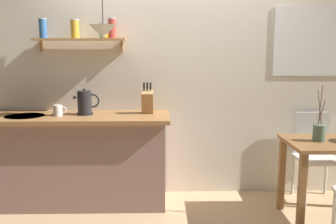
{
  "coord_description": "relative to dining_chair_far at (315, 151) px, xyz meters",
  "views": [
    {
      "loc": [
        -0.17,
        -3.3,
        1.55
      ],
      "look_at": [
        -0.1,
        0.25,
        0.95
      ],
      "focal_mm": 39.93,
      "sensor_mm": 36.0,
      "label": 1
    }
  ],
  "objects": [
    {
      "name": "coffee_mug_by_sink",
      "position": [
        -2.59,
        -0.14,
        0.46
      ],
      "size": [
        0.13,
        0.09,
        0.1
      ],
      "color": "white",
      "rests_on": "kitchen_counter"
    },
    {
      "name": "twig_vase",
      "position": [
        -0.2,
        -0.52,
        0.32
      ],
      "size": [
        0.11,
        0.11,
        0.5
      ],
      "color": "#567056",
      "rests_on": "dining_table"
    },
    {
      "name": "back_wall",
      "position": [
        -1.22,
        0.23,
        0.85
      ],
      "size": [
        6.8,
        0.11,
        2.7
      ],
      "color": "silver",
      "rests_on": "ground_plane"
    },
    {
      "name": "wall_shelf",
      "position": [
        -2.36,
        0.08,
        1.19
      ],
      "size": [
        0.92,
        0.2,
        0.33
      ],
      "color": "tan"
    },
    {
      "name": "ground_plane",
      "position": [
        -1.43,
        -0.42,
        -0.5
      ],
      "size": [
        14.0,
        14.0,
        0.0
      ],
      "primitive_type": "plane",
      "color": "tan"
    },
    {
      "name": "electric_kettle",
      "position": [
        -2.34,
        -0.08,
        0.53
      ],
      "size": [
        0.25,
        0.16,
        0.26
      ],
      "color": "black",
      "rests_on": "kitchen_counter"
    },
    {
      "name": "dining_chair_far",
      "position": [
        0.0,
        0.0,
        0.0
      ],
      "size": [
        0.42,
        0.41,
        0.9
      ],
      "color": "silver",
      "rests_on": "ground_plane"
    },
    {
      "name": "knife_block",
      "position": [
        -1.73,
        -0.02,
        0.53
      ],
      "size": [
        0.11,
        0.18,
        0.31
      ],
      "color": "tan",
      "rests_on": "kitchen_counter"
    },
    {
      "name": "kitchen_counter",
      "position": [
        -2.43,
        -0.1,
        -0.04
      ],
      "size": [
        1.83,
        0.63,
        0.91
      ],
      "color": "gray",
      "rests_on": "ground_plane"
    },
    {
      "name": "pendant_lamp",
      "position": [
        -2.12,
        -0.23,
        1.21
      ],
      "size": [
        0.25,
        0.25,
        0.49
      ],
      "color": "black"
    }
  ]
}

